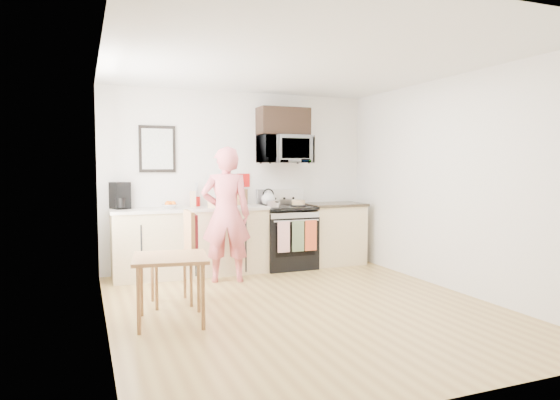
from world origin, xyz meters
name	(u,v)px	position (x,y,z in m)	size (l,w,h in m)	color
floor	(303,307)	(0.00, 0.00, 0.00)	(4.60, 4.60, 0.00)	olive
back_wall	(240,180)	(0.00, 2.30, 1.30)	(4.00, 0.04, 2.60)	white
front_wall	(452,201)	(0.00, -2.30, 1.30)	(4.00, 0.04, 2.60)	white
left_wall	(104,190)	(-2.00, 0.00, 1.30)	(0.04, 4.60, 2.60)	white
right_wall	(454,184)	(2.00, 0.00, 1.30)	(0.04, 4.60, 2.60)	white
ceiling	(304,62)	(0.00, 0.00, 2.60)	(4.00, 4.60, 0.04)	white
window	(104,163)	(-1.96, 0.80, 1.55)	(0.06, 1.40, 1.50)	silver
cabinet_left	(191,243)	(-0.80, 2.00, 0.45)	(2.10, 0.60, 0.90)	tan
countertop_left	(191,209)	(-0.80, 2.00, 0.92)	(2.14, 0.64, 0.04)	beige
cabinet_right	(334,235)	(1.43, 2.00, 0.45)	(0.84, 0.60, 0.90)	tan
countertop_right	(334,204)	(1.43, 2.00, 0.92)	(0.88, 0.64, 0.04)	black
range	(287,238)	(0.63, 1.98, 0.44)	(0.76, 0.70, 1.16)	black
microwave	(284,149)	(0.63, 2.08, 1.76)	(0.76, 0.51, 0.42)	#ADADB2
upper_cabinet	(283,121)	(0.63, 2.12, 2.18)	(0.76, 0.35, 0.40)	black
wall_art	(157,149)	(-1.20, 2.28, 1.75)	(0.50, 0.04, 0.65)	black
wall_trivet	(243,180)	(0.05, 2.28, 1.30)	(0.20, 0.02, 0.20)	#B9100F
person	(226,215)	(-0.45, 1.45, 0.88)	(0.64, 0.42, 1.76)	#B43137
dining_table	(170,264)	(-1.41, -0.03, 0.58)	(0.70, 0.70, 0.65)	brown
chair	(184,244)	(-1.15, 0.63, 0.66)	(0.48, 0.43, 1.02)	brown
knife_block	(242,197)	(0.00, 2.22, 1.06)	(0.11, 0.15, 0.23)	brown
utensil_crock	(196,197)	(-0.68, 2.21, 1.07)	(0.11, 0.11, 0.33)	#B9100F
fruit_bowl	(170,205)	(-1.08, 2.04, 0.98)	(0.27, 0.27, 0.10)	silver
milk_carton	(193,199)	(-0.75, 2.07, 1.05)	(0.09, 0.09, 0.22)	tan
coffee_maker	(120,196)	(-1.72, 2.17, 1.11)	(0.28, 0.33, 0.36)	black
bread_bag	(220,204)	(-0.43, 1.82, 1.00)	(0.31, 0.14, 0.11)	tan
cake	(298,203)	(0.80, 1.95, 0.96)	(0.24, 0.24, 0.08)	black
kettle	(268,198)	(0.37, 2.06, 1.03)	(0.20, 0.20, 0.26)	silver
pot	(274,204)	(0.36, 1.82, 0.97)	(0.19, 0.32, 0.09)	#ADADB2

